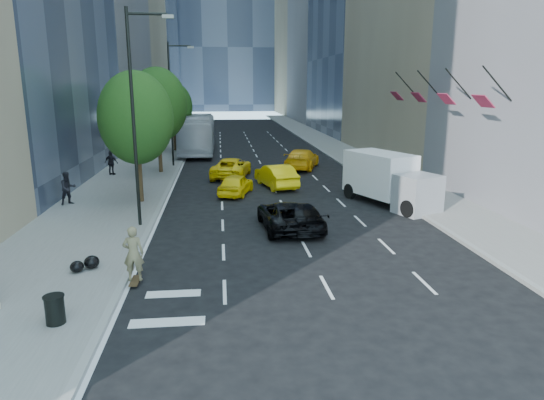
{
  "coord_description": "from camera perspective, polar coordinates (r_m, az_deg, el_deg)",
  "views": [
    {
      "loc": [
        -2.53,
        -19.23,
        6.78
      ],
      "look_at": [
        -0.2,
        2.42,
        1.6
      ],
      "focal_mm": 32.0,
      "sensor_mm": 36.0,
      "label": 1
    }
  ],
  "objects": [
    {
      "name": "skateboarder",
      "position": [
        17.51,
        -15.97,
        -6.5
      ],
      "size": [
        0.72,
        0.48,
        1.97
      ],
      "primitive_type": "imported",
      "rotation": [
        0.0,
        0.0,
        3.13
      ],
      "color": "olive",
      "rests_on": "ground"
    },
    {
      "name": "tower_right_far",
      "position": [
        121.15,
        6.06,
        21.96
      ],
      "size": [
        20.0,
        24.0,
        50.0
      ],
      "primitive_type": "cube",
      "color": "gray",
      "rests_on": "ground"
    },
    {
      "name": "black_sedan_mercedes",
      "position": [
        23.25,
        3.32,
        -1.95
      ],
      "size": [
        2.17,
        4.57,
        1.29
      ],
      "primitive_type": "imported",
      "rotation": [
        0.0,
        0.0,
        3.23
      ],
      "color": "black",
      "rests_on": "ground"
    },
    {
      "name": "city_bus",
      "position": [
        50.65,
        -8.75,
        7.67
      ],
      "size": [
        3.24,
        13.53,
        3.76
      ],
      "primitive_type": "imported",
      "rotation": [
        0.0,
        0.0,
        -0.01
      ],
      "color": "silver",
      "rests_on": "ground"
    },
    {
      "name": "tree_mid",
      "position": [
        38.55,
        -13.33,
        10.85
      ],
      "size": [
        4.5,
        4.5,
        7.99
      ],
      "color": "black",
      "rests_on": "sidewalk_left"
    },
    {
      "name": "pedestrian_a",
      "position": [
        29.78,
        -22.88,
        1.29
      ],
      "size": [
        1.15,
        1.11,
        1.87
      ],
      "primitive_type": "imported",
      "rotation": [
        0.0,
        0.0,
        0.63
      ],
      "color": "black",
      "rests_on": "sidewalk_left"
    },
    {
      "name": "box_truck",
      "position": [
        28.71,
        13.58,
        2.39
      ],
      "size": [
        4.36,
        6.5,
        2.93
      ],
      "rotation": [
        0.0,
        0.0,
        0.39
      ],
      "color": "white",
      "rests_on": "ground"
    },
    {
      "name": "sidewalk_right",
      "position": [
        51.24,
        8.12,
        5.73
      ],
      "size": [
        4.0,
        120.0,
        0.15
      ],
      "primitive_type": "cube",
      "color": "slate",
      "rests_on": "ground"
    },
    {
      "name": "sidewalk_left",
      "position": [
        50.11,
        -13.55,
        5.32
      ],
      "size": [
        6.0,
        120.0,
        0.15
      ],
      "primitive_type": "cube",
      "color": "slate",
      "rests_on": "ground"
    },
    {
      "name": "black_sedan_lincoln",
      "position": [
        23.33,
        1.55,
        -1.82
      ],
      "size": [
        2.54,
        4.93,
        1.33
      ],
      "primitive_type": "imported",
      "rotation": [
        0.0,
        0.0,
        3.21
      ],
      "color": "black",
      "rests_on": "ground"
    },
    {
      "name": "taxi_a",
      "position": [
        30.69,
        -4.27,
        1.85
      ],
      "size": [
        2.66,
        4.21,
        1.33
      ],
      "primitive_type": "imported",
      "rotation": [
        0.0,
        0.0,
        2.84
      ],
      "color": "yellow",
      "rests_on": "ground"
    },
    {
      "name": "lamp_far",
      "position": [
        41.42,
        -11.63,
        11.77
      ],
      "size": [
        2.13,
        0.22,
        10.0
      ],
      "color": "black",
      "rests_on": "sidewalk_left"
    },
    {
      "name": "traffic_signal",
      "position": [
        59.41,
        -10.04,
        10.72
      ],
      "size": [
        2.48,
        0.53,
        5.2
      ],
      "color": "black",
      "rests_on": "sidewalk_left"
    },
    {
      "name": "lamp_near",
      "position": [
        23.56,
        -15.66,
        10.54
      ],
      "size": [
        2.13,
        0.22,
        10.0
      ],
      "color": "black",
      "rests_on": "sidewalk_left"
    },
    {
      "name": "garbage_bags",
      "position": [
        19.21,
        -21.06,
        -7.03
      ],
      "size": [
        0.96,
        0.93,
        0.48
      ],
      "color": "black",
      "rests_on": "sidewalk_left"
    },
    {
      "name": "tree_near",
      "position": [
        28.67,
        -15.7,
        9.27
      ],
      "size": [
        4.2,
        4.2,
        7.46
      ],
      "color": "black",
      "rests_on": "sidewalk_left"
    },
    {
      "name": "taxi_b",
      "position": [
        32.95,
        0.47,
        2.89
      ],
      "size": [
        2.71,
        4.98,
        1.56
      ],
      "primitive_type": "imported",
      "rotation": [
        0.0,
        0.0,
        3.38
      ],
      "color": "yellow",
      "rests_on": "ground"
    },
    {
      "name": "trash_can",
      "position": [
        15.39,
        -24.18,
        -11.74
      ],
      "size": [
        0.54,
        0.54,
        0.81
      ],
      "primitive_type": "cylinder",
      "color": "black",
      "rests_on": "sidewalk_left"
    },
    {
      "name": "facade_flags",
      "position": [
        32.07,
        18.51,
        11.64
      ],
      "size": [
        1.85,
        13.3,
        2.05
      ],
      "color": "black",
      "rests_on": "ground"
    },
    {
      "name": "pedestrian_b",
      "position": [
        38.55,
        -18.37,
        4.17
      ],
      "size": [
        1.16,
        0.78,
        1.83
      ],
      "primitive_type": "imported",
      "rotation": [
        0.0,
        0.0,
        2.8
      ],
      "color": "black",
      "rests_on": "sidewalk_left"
    },
    {
      "name": "taxi_d",
      "position": [
        40.44,
        3.53,
        4.86
      ],
      "size": [
        3.99,
        6.01,
        1.62
      ],
      "primitive_type": "imported",
      "rotation": [
        0.0,
        0.0,
        2.8
      ],
      "color": "#FFB70D",
      "rests_on": "ground"
    },
    {
      "name": "tree_far",
      "position": [
        51.49,
        -11.53,
        10.72
      ],
      "size": [
        3.9,
        3.9,
        6.92
      ],
      "color": "black",
      "rests_on": "sidewalk_left"
    },
    {
      "name": "taxi_c",
      "position": [
        36.59,
        -4.8,
        3.82
      ],
      "size": [
        3.48,
        5.69,
        1.47
      ],
      "primitive_type": "imported",
      "rotation": [
        0.0,
        0.0,
        2.94
      ],
      "color": "yellow",
      "rests_on": "ground"
    },
    {
      "name": "ground",
      "position": [
        20.55,
        1.29,
        -5.89
      ],
      "size": [
        160.0,
        160.0,
        0.0
      ],
      "primitive_type": "plane",
      "color": "black",
      "rests_on": "ground"
    }
  ]
}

